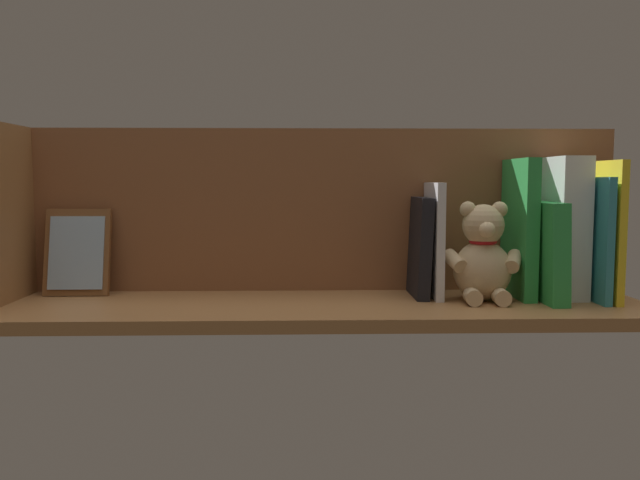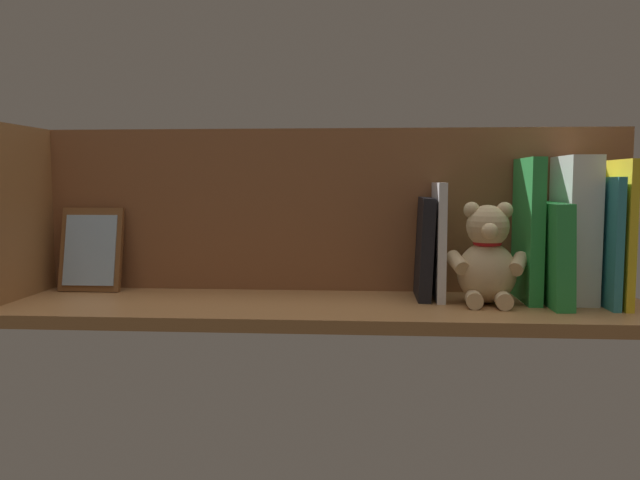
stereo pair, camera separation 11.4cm
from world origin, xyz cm
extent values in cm
cube|color=#9E6B3D|center=(0.00, 0.00, -1.10)|extent=(115.58, 30.38, 2.20)
cube|color=brown|center=(0.00, -12.94, 15.78)|extent=(115.58, 1.50, 31.55)
cube|color=#9E6B3D|center=(55.79, 0.00, 15.78)|extent=(2.40, 24.38, 31.55)
cube|color=yellow|center=(-51.06, -2.72, 12.53)|extent=(1.34, 18.14, 25.06)
cube|color=teal|center=(-49.11, -2.80, 11.06)|extent=(1.36, 17.98, 22.13)
cube|color=white|center=(-45.17, -4.83, 12.94)|extent=(5.35, 13.71, 25.87)
cube|color=green|center=(-40.33, -2.23, 8.86)|extent=(3.71, 19.13, 17.81)
cube|color=green|center=(-36.96, -4.53, 12.76)|extent=(2.42, 14.53, 25.53)
ellipsoid|color=#D1B284|center=(-29.24, -0.93, 5.41)|extent=(11.01, 10.02, 10.82)
sphere|color=#D1B284|center=(-29.24, -0.93, 13.61)|extent=(7.44, 7.44, 7.44)
sphere|color=#D1B284|center=(-32.02, -0.69, 16.39)|extent=(2.87, 2.87, 2.87)
sphere|color=#D1B284|center=(-26.47, -1.16, 16.39)|extent=(2.87, 2.87, 2.87)
sphere|color=beige|center=(-28.98, 2.22, 13.05)|extent=(2.87, 2.87, 2.87)
cylinder|color=#D1B284|center=(-34.25, 0.85, 7.30)|extent=(4.53, 5.89, 4.00)
cylinder|color=#D1B284|center=(-24.01, -0.01, 7.30)|extent=(3.84, 5.79, 4.00)
cylinder|color=#D1B284|center=(-31.28, 3.86, 1.44)|extent=(3.20, 4.28, 2.87)
cylinder|color=#D1B284|center=(-26.43, 3.45, 1.44)|extent=(3.20, 4.28, 2.87)
torus|color=red|center=(-29.24, -0.93, 10.65)|extent=(5.33, 5.33, 0.85)
cube|color=silver|center=(-21.27, -5.27, 10.58)|extent=(1.49, 13.04, 21.16)
cube|color=black|center=(-18.79, -5.59, 9.21)|extent=(3.02, 12.40, 18.50)
cube|color=brown|center=(45.54, -9.13, 8.03)|extent=(12.09, 4.88, 16.33)
cube|color=#99B7D1|center=(45.54, -8.41, 8.03)|extent=(10.16, 3.47, 13.57)
camera|label=1|loc=(3.23, 113.21, 21.50)|focal=36.25mm
camera|label=2|loc=(-8.13, 112.96, 21.50)|focal=36.25mm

